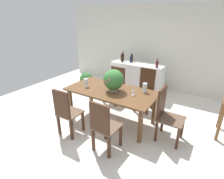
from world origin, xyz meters
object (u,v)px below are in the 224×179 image
Objects in this scene: chair_far_right at (146,88)px; crystal_vase_center_near at (145,87)px; potted_plant_floor at (86,80)px; wine_glass at (133,90)px; dining_table at (111,94)px; chair_foot_end at (166,112)px; chair_far_left at (116,83)px; chair_near_right at (103,125)px; flower_centerpiece at (114,80)px; wine_bottle_dark at (123,57)px; crystal_vase_left at (86,82)px; wine_bottle_tall at (132,58)px; wine_bottle_amber at (157,64)px; kitchen_counter at (137,78)px; wine_bottle_clear at (131,59)px; chair_near_left at (66,111)px; wine_bottle_green at (122,58)px.

crystal_vase_center_near is at bearing -72.17° from chair_far_right.
wine_glass is at bearing -27.21° from potted_plant_floor.
chair_foot_end reaches higher than dining_table.
chair_foot_end reaches higher than chair_far_left.
flower_centerpiece reaches higher than chair_near_right.
dining_table is 3.43× the size of potted_plant_floor.
chair_near_right is 0.94× the size of chair_foot_end.
wine_bottle_dark is at bearing 111.43° from chair_far_left.
chair_foot_end is 2.21× the size of flower_centerpiece.
dining_table is 9.93× the size of crystal_vase_left.
wine_bottle_tall is (-0.89, 2.88, 0.49)m from chair_near_right.
chair_foot_end is at bearing -25.50° from chair_far_left.
wine_bottle_tall is (-0.45, 1.94, 0.37)m from dining_table.
wine_bottle_amber is (1.04, 1.78, 0.15)m from crystal_vase_left.
chair_far_right is 4.07× the size of wine_bottle_amber.
chair_foot_end is 2.28m from kitchen_counter.
dining_table is 1.22m from chair_foot_end.
crystal_vase_left is 2.08m from wine_bottle_tall.
wine_bottle_amber is 2.30m from potted_plant_floor.
wine_bottle_clear is at bearing 117.77° from wine_glass.
chair_near_left is 2.77m from wine_bottle_clear.
chair_near_right reaches higher than chair_far_left.
chair_foot_end is 4.06× the size of wine_bottle_amber.
dining_table is 6.96× the size of wine_bottle_green.
crystal_vase_center_near is 1.98m from wine_bottle_green.
chair_near_left is 0.88m from crystal_vase_left.
wine_bottle_dark is (-1.25, 1.87, 0.19)m from wine_glass.
chair_near_right is at bearing -64.94° from dining_table.
chair_near_right is 1.10m from flower_centerpiece.
chair_far_right is at bearing -116.83° from chair_near_left.
wine_glass is 0.57× the size of wine_bottle_clear.
crystal_vase_left is 0.97× the size of crystal_vase_center_near.
chair_near_right is 4.90× the size of crystal_vase_center_near.
wine_bottle_amber reaches higher than crystal_vase_left.
wine_bottle_green is (-1.21, 1.71, 0.20)m from wine_glass.
potted_plant_floor is at bearing -152.90° from wine_bottle_clear.
wine_glass is at bearing -63.06° from wine_bottle_tall.
wine_bottle_amber is 0.85× the size of wine_bottle_dark.
chair_far_right reaches higher than crystal_vase_left.
wine_glass reaches higher than potted_plant_floor.
wine_bottle_green reaches higher than potted_plant_floor.
chair_near_left is 0.88m from chair_near_right.
crystal_vase_left reaches higher than potted_plant_floor.
dining_table is 1.75m from wine_bottle_amber.
potted_plant_floor is at bearing 68.67° from chair_foot_end.
chair_foot_end is (1.65, -0.94, 0.04)m from chair_far_left.
chair_near_right is 3.10m from wine_bottle_dark.
wine_bottle_amber is (0.45, 1.65, 0.36)m from dining_table.
flower_centerpiece is at bearing -74.96° from wine_bottle_tall.
chair_near_right is 3.83× the size of wine_bottle_amber.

